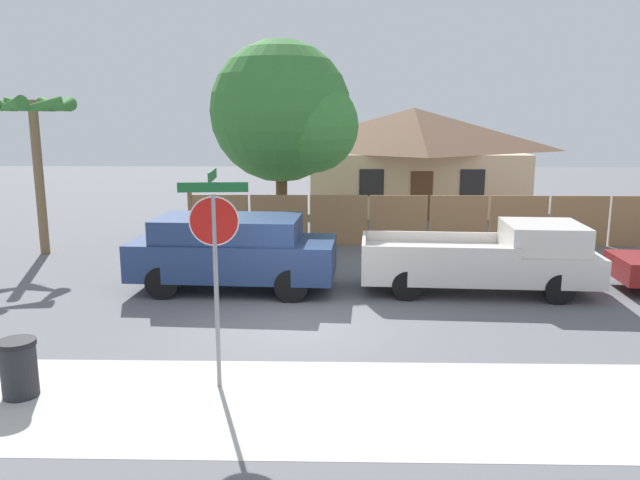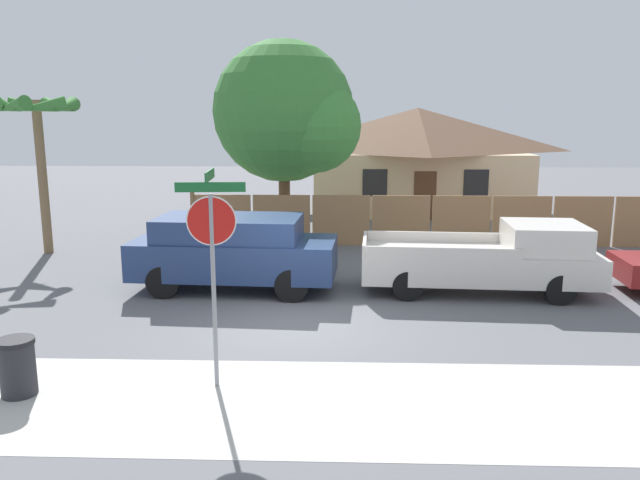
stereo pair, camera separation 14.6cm
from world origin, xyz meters
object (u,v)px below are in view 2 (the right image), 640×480
at_px(house, 417,157).
at_px(stop_sign, 212,240).
at_px(trash_bin, 17,367).
at_px(oak_tree, 290,115).
at_px(palm_tree, 37,120).
at_px(orange_pickup, 490,259).
at_px(red_suv, 234,250).

relative_size(house, stop_sign, 2.86).
relative_size(house, trash_bin, 10.87).
distance_m(oak_tree, palm_tree, 7.91).
height_order(orange_pickup, trash_bin, orange_pickup).
bearing_deg(stop_sign, house, 69.98).
xyz_separation_m(house, orange_pickup, (0.20, -13.76, -1.54)).
distance_m(orange_pickup, stop_sign, 8.04).
xyz_separation_m(oak_tree, stop_sign, (-0.21, -12.34, -1.89)).
distance_m(palm_tree, trash_bin, 11.42).
xyz_separation_m(orange_pickup, stop_sign, (-5.59, -5.57, 1.54)).
bearing_deg(orange_pickup, trash_bin, -141.62).
relative_size(palm_tree, trash_bin, 5.32).
height_order(orange_pickup, stop_sign, stop_sign).
relative_size(palm_tree, orange_pickup, 0.84).
relative_size(palm_tree, red_suv, 0.95).
distance_m(orange_pickup, trash_bin, 10.47).
bearing_deg(stop_sign, trash_bin, -176.25).
xyz_separation_m(stop_sign, trash_bin, (-2.98, -0.43, -1.91)).
bearing_deg(stop_sign, palm_tree, 122.55).
height_order(palm_tree, orange_pickup, palm_tree).
xyz_separation_m(palm_tree, trash_bin, (4.21, -9.98, -3.64)).
xyz_separation_m(house, red_suv, (-6.05, -13.74, -1.37)).
relative_size(palm_tree, stop_sign, 1.40).
relative_size(oak_tree, palm_tree, 1.41).
relative_size(oak_tree, red_suv, 1.35).
bearing_deg(oak_tree, red_suv, -97.33).
bearing_deg(oak_tree, trash_bin, -104.05).
distance_m(red_suv, orange_pickup, 6.25).
relative_size(red_suv, orange_pickup, 0.88).
bearing_deg(palm_tree, house, 37.84).
bearing_deg(oak_tree, palm_tree, -159.31).
xyz_separation_m(red_suv, orange_pickup, (6.25, -0.02, -0.18)).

